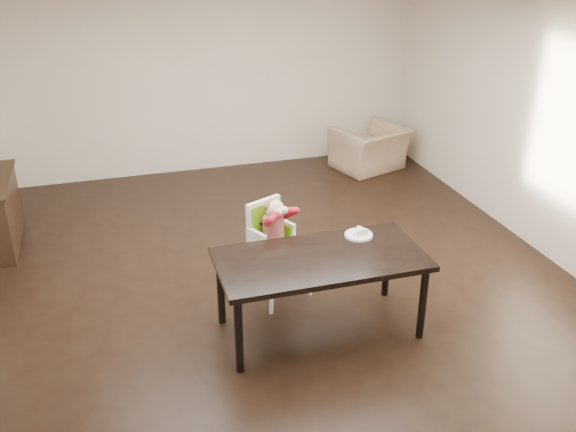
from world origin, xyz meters
The scene contains 6 objects.
ground centered at (0.00, 0.00, 0.00)m, with size 7.00×7.00×0.00m, color black.
room_walls centered at (0.00, 0.00, 1.86)m, with size 6.02×7.02×2.71m.
dining_table centered at (0.14, -0.84, 0.67)m, with size 1.80×0.90×0.75m.
high_chair centered at (-0.09, -0.12, 0.72)m, with size 0.57×0.57×1.02m.
plate centered at (0.61, -0.57, 0.78)m, with size 0.33×0.33×0.07m.
armchair centered at (2.20, 2.80, 0.42)m, with size 0.96×0.62×0.83m, color tan.
Camera 1 is at (-1.53, -5.39, 3.42)m, focal length 40.00 mm.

